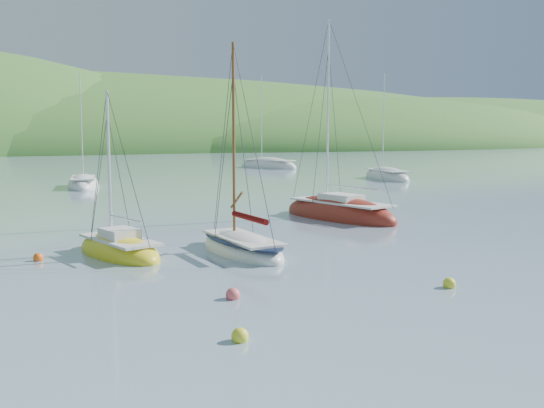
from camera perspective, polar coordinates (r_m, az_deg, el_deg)
name	(u,v)px	position (r m, az deg, el deg)	size (l,w,h in m)	color
ground	(425,283)	(20.74, 14.17, -7.22)	(700.00, 700.00, 0.00)	#738B9F
daysailer_white	(242,248)	(25.03, -2.85, -4.11)	(2.54, 6.11, 9.21)	white
sloop_red	(339,214)	(34.99, 6.32, -0.98)	(4.74, 8.70, 12.23)	maroon
sailboat_yellow	(119,251)	(25.33, -14.20, -4.28)	(3.51, 5.84, 7.26)	yellow
distant_sloop_a	(83,185)	(56.59, -17.33, 1.69)	(3.92, 8.01, 10.95)	white
distant_sloop_b	(268,166)	(82.83, -0.38, 3.56)	(6.94, 10.13, 13.67)	white
distant_sloop_d	(387,177)	(64.26, 10.73, 2.47)	(4.38, 8.76, 11.94)	white
mooring_buoys	(366,264)	(22.70, 8.85, -5.57)	(26.33, 12.09, 0.47)	yellow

